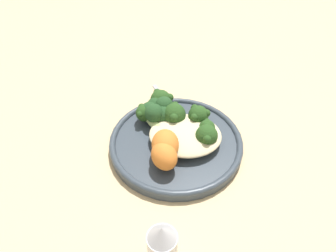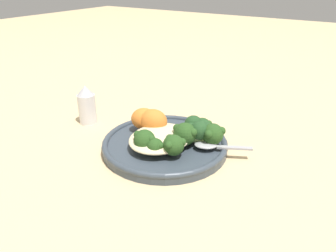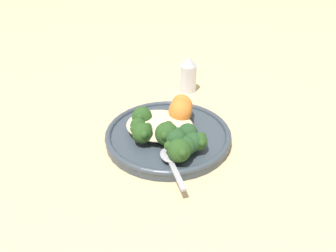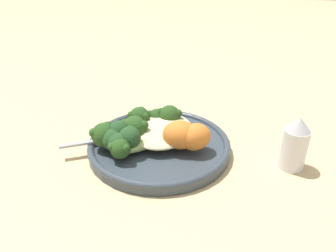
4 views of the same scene
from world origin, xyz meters
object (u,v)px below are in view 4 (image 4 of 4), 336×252
object	(u,v)px
broccoli_stalk_2	(144,122)
kale_tuft	(122,138)
plate	(157,145)
broccoli_stalk_5	(132,146)
sweet_potato_chunk_0	(180,135)
broccoli_stalk_4	(112,136)
broccoli_stalk_3	(137,129)
spoon	(106,139)
broccoli_stalk_0	(168,120)
sweet_potato_chunk_1	(195,136)
quinoa_mound	(161,130)
broccoli_stalk_1	(158,124)
salt_shaker	(295,144)

from	to	relation	value
broccoli_stalk_2	kale_tuft	xyz separation A→B (m)	(0.07, -0.02, 0.00)
plate	kale_tuft	size ratio (longest dim) A/B	3.81
broccoli_stalk_5	sweet_potato_chunk_0	bearing A→B (deg)	159.75
broccoli_stalk_4	broccoli_stalk_5	size ratio (longest dim) A/B	1.28
broccoli_stalk_3	kale_tuft	size ratio (longest dim) A/B	1.34
broccoli_stalk_5	spoon	world-z (taller)	broccoli_stalk_5
broccoli_stalk_0	sweet_potato_chunk_1	xyz separation A→B (m)	(0.06, 0.06, 0.00)
quinoa_mound	plate	bearing A→B (deg)	-12.05
plate	sweet_potato_chunk_1	bearing A→B (deg)	77.73
broccoli_stalk_1	broccoli_stalk_3	size ratio (longest dim) A/B	1.22
plate	sweet_potato_chunk_0	bearing A→B (deg)	69.14
broccoli_stalk_1	salt_shaker	size ratio (longest dim) A/B	1.17
broccoli_stalk_2	salt_shaker	bearing A→B (deg)	-143.85
quinoa_mound	broccoli_stalk_2	xyz separation A→B (m)	(-0.01, -0.03, 0.01)
broccoli_stalk_3	salt_shaker	bearing A→B (deg)	-174.60
quinoa_mound	broccoli_stalk_5	xyz separation A→B (m)	(0.07, -0.03, 0.00)
plate	broccoli_stalk_4	distance (m)	0.08
sweet_potato_chunk_1	sweet_potato_chunk_0	bearing A→B (deg)	-85.80
sweet_potato_chunk_0	salt_shaker	size ratio (longest dim) A/B	0.65
quinoa_mound	kale_tuft	distance (m)	0.08
quinoa_mound	broccoli_stalk_1	xyz separation A→B (m)	(-0.02, -0.01, 0.00)
broccoli_stalk_0	sweet_potato_chunk_0	xyz separation A→B (m)	(0.06, 0.03, 0.01)
broccoli_stalk_1	broccoli_stalk_5	world-z (taller)	broccoli_stalk_5
kale_tuft	plate	bearing A→B (deg)	128.30
broccoli_stalk_1	salt_shaker	world-z (taller)	salt_shaker
quinoa_mound	spoon	world-z (taller)	quinoa_mound
sweet_potato_chunk_0	salt_shaker	distance (m)	0.18
quinoa_mound	sweet_potato_chunk_1	distance (m)	0.07
sweet_potato_chunk_1	broccoli_stalk_2	bearing A→B (deg)	-114.30
broccoli_stalk_3	salt_shaker	world-z (taller)	salt_shaker
broccoli_stalk_5	plate	bearing A→B (deg)	-165.34
broccoli_stalk_0	broccoli_stalk_2	xyz separation A→B (m)	(0.01, -0.04, -0.00)
broccoli_stalk_0	broccoli_stalk_1	world-z (taller)	broccoli_stalk_0
salt_shaker	plate	bearing A→B (deg)	-92.09
sweet_potato_chunk_1	salt_shaker	distance (m)	0.15
broccoli_stalk_0	broccoli_stalk_1	xyz separation A→B (m)	(0.01, -0.02, -0.01)
broccoli_stalk_3	salt_shaker	xyz separation A→B (m)	(0.00, 0.25, 0.00)
plate	spoon	distance (m)	0.09
broccoli_stalk_1	plate	bearing A→B (deg)	168.59
plate	broccoli_stalk_0	size ratio (longest dim) A/B	2.07
broccoli_stalk_5	broccoli_stalk_0	bearing A→B (deg)	-158.71
quinoa_mound	sweet_potato_chunk_1	world-z (taller)	sweet_potato_chunk_1
broccoli_stalk_0	broccoli_stalk_3	xyz separation A→B (m)	(0.05, -0.04, 0.00)
plate	sweet_potato_chunk_0	world-z (taller)	sweet_potato_chunk_0
sweet_potato_chunk_1	plate	bearing A→B (deg)	-102.27
kale_tuft	salt_shaker	bearing A→B (deg)	96.35
broccoli_stalk_0	kale_tuft	size ratio (longest dim) A/B	1.84
broccoli_stalk_5	salt_shaker	distance (m)	0.25
broccoli_stalk_1	sweet_potato_chunk_0	xyz separation A→B (m)	(0.05, 0.05, 0.01)
broccoli_stalk_0	broccoli_stalk_3	size ratio (longest dim) A/B	1.37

